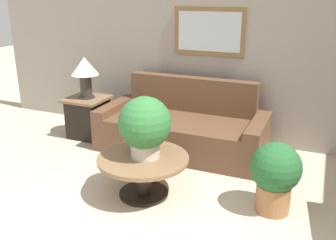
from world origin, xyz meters
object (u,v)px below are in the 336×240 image
at_px(potted_plant_floor, 275,174).
at_px(table_lamp, 85,70).
at_px(side_table, 88,117).
at_px(potted_plant_on_table, 145,125).
at_px(couch_main, 183,129).
at_px(coffee_table, 143,167).

bearing_deg(potted_plant_floor, table_lamp, 160.81).
xyz_separation_m(side_table, potted_plant_on_table, (1.48, -1.15, 0.47)).
height_order(couch_main, potted_plant_floor, couch_main).
distance_m(couch_main, side_table, 1.41).
bearing_deg(potted_plant_on_table, side_table, 142.27).
bearing_deg(side_table, coffee_table, -38.49).
xyz_separation_m(coffee_table, table_lamp, (-1.46, 1.16, 0.65)).
relative_size(coffee_table, table_lamp, 1.61).
xyz_separation_m(couch_main, potted_plant_on_table, (0.07, -1.23, 0.47)).
relative_size(table_lamp, potted_plant_floor, 0.82).
bearing_deg(potted_plant_on_table, potted_plant_floor, 9.11).
relative_size(table_lamp, potted_plant_on_table, 0.93).
xyz_separation_m(couch_main, table_lamp, (-1.41, -0.08, 0.67)).
bearing_deg(couch_main, potted_plant_floor, -38.15).
relative_size(side_table, table_lamp, 1.01).
bearing_deg(potted_plant_on_table, coffee_table, -136.91).
height_order(coffee_table, potted_plant_on_table, potted_plant_on_table).
height_order(couch_main, table_lamp, table_lamp).
distance_m(coffee_table, side_table, 1.87).
bearing_deg(table_lamp, side_table, -45.00).
bearing_deg(table_lamp, potted_plant_floor, -19.19).
xyz_separation_m(coffee_table, potted_plant_floor, (1.26, 0.22, 0.08)).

